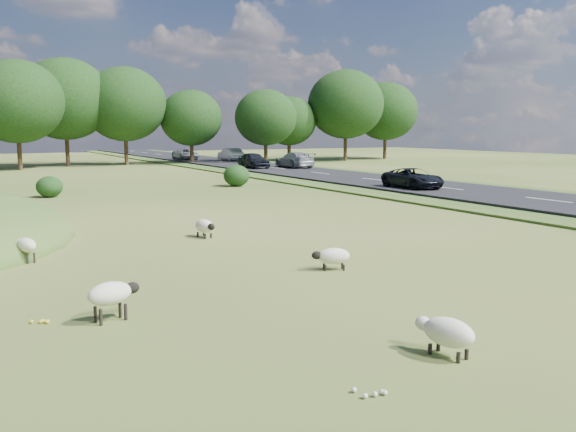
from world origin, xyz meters
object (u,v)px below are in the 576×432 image
object	(u,v)px
car_1	(413,178)
car_2	(254,160)
sheep_2	(205,226)
sheep_4	(447,332)
sheep_5	(111,294)
car_0	(230,154)
car_6	(295,160)
sheep_1	(26,245)
sheep_3	(333,256)
car_3	(186,154)

from	to	relation	value
car_1	car_2	distance (m)	24.46
sheep_2	sheep_4	world-z (taller)	sheep_4
sheep_5	car_0	bearing A→B (deg)	50.03
sheep_5	car_6	bearing A→B (deg)	42.21
sheep_1	sheep_2	distance (m)	6.60
sheep_2	sheep_4	size ratio (longest dim) A/B	0.95
sheep_1	sheep_3	bearing A→B (deg)	-143.75
sheep_3	car_6	bearing A→B (deg)	-95.28
sheep_3	car_0	bearing A→B (deg)	-88.22
car_0	car_3	distance (m)	6.67
car_2	sheep_4	bearing A→B (deg)	-111.16
car_3	car_6	world-z (taller)	car_6
car_0	sheep_5	bearing A→B (deg)	64.92
sheep_1	sheep_5	bearing A→B (deg)	168.15
sheep_1	sheep_3	distance (m)	9.32
car_1	car_6	size ratio (longest dim) A/B	0.86
sheep_4	car_2	xyz separation A→B (m)	(18.89, 48.81, 0.57)
sheep_2	car_0	size ratio (longest dim) A/B	0.26
car_1	car_2	bearing A→B (deg)	90.00
sheep_5	car_2	bearing A→B (deg)	46.77
sheep_3	car_1	bearing A→B (deg)	-112.36
car_2	car_0	bearing A→B (deg)	75.61
sheep_5	car_1	xyz separation A→B (m)	(23.67, 19.43, 0.29)
sheep_2	sheep_4	distance (m)	13.97
sheep_3	car_6	distance (m)	45.44
car_2	sheep_5	bearing A→B (deg)	-118.35
sheep_4	car_1	size ratio (longest dim) A/B	0.28
sheep_1	sheep_4	size ratio (longest dim) A/B	0.85
car_0	car_1	distance (m)	39.45
sheep_2	car_1	bearing A→B (deg)	111.27
sheep_1	sheep_5	world-z (taller)	sheep_5
sheep_5	car_1	world-z (taller)	car_1
sheep_1	sheep_5	xyz separation A→B (m)	(0.92, -7.35, 0.07)
car_0	car_6	xyz separation A→B (m)	(0.00, -16.24, 0.01)
sheep_4	car_0	size ratio (longest dim) A/B	0.28
sheep_3	sheep_2	bearing A→B (deg)	-57.83
sheep_1	car_2	distance (m)	44.04
sheep_5	car_1	bearing A→B (deg)	24.49
sheep_3	car_2	xyz separation A→B (m)	(16.93, 41.85, 0.61)
car_6	sheep_4	bearing A→B (deg)	64.41
sheep_4	car_1	xyz separation A→B (m)	(18.89, 24.36, 0.43)
sheep_1	car_1	world-z (taller)	car_1
sheep_3	sheep_4	xyz separation A→B (m)	(-1.96, -6.96, 0.04)
car_0	car_1	size ratio (longest dim) A/B	1.01
car_3	sheep_5	bearing A→B (deg)	-110.25
sheep_1	car_2	world-z (taller)	car_2
sheep_1	sheep_3	world-z (taller)	sheep_1
sheep_5	car_6	xyz separation A→B (m)	(27.47, 42.46, 0.42)
sheep_3	sheep_4	bearing A→B (deg)	96.20
sheep_2	sheep_3	world-z (taller)	sheep_2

